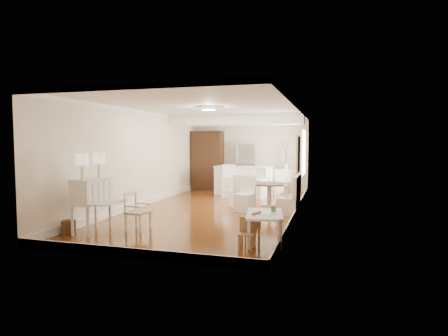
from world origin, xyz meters
The scene contains 20 objects.
room centered at (0.04, 0.32, 1.98)m, with size 9.00×9.04×2.82m.
secretary_bureau centered at (-1.70, -3.12, 0.57)m, with size 0.89×0.91×1.14m, color silver.
gustavian_armchair centered at (-0.84, -2.74, 0.41)m, with size 0.47×0.47×0.82m, color white.
wicker_basket centered at (-2.05, -3.42, 0.14)m, with size 0.29×0.29×0.29m, color #523619.
kids_table centered at (1.90, -2.89, 0.28)m, with size 0.67×1.11×0.55m, color silver.
kids_chair_a centered at (1.66, -3.27, 0.26)m, with size 0.25×0.25×0.51m, color tan.
kids_chair_b centered at (1.65, -3.01, 0.30)m, with size 0.29×0.29×0.61m, color #B17850.
kids_chair_c centered at (1.67, -3.45, 0.28)m, with size 0.27×0.27×0.57m, color #AB7B4D.
banquette centered at (1.99, 0.50, 0.49)m, with size 0.52×1.60×0.98m, color silver.
dining_table centered at (1.40, 0.76, 0.36)m, with size 1.04×1.04×0.71m, color #442916.
slip_chair_near centered at (0.84, 0.08, 0.48)m, with size 0.45×0.47×0.95m, color white.
slip_chair_far centered at (0.50, 0.74, 0.48)m, with size 0.45×0.47×0.95m, color white.
breakfast_counter centered at (0.10, 3.10, 0.52)m, with size 2.05×0.65×1.03m, color white.
bar_stool_left centered at (-0.30, 2.52, 0.55)m, with size 0.44×0.44×1.10m, color white.
bar_stool_right centered at (0.79, 2.45, 0.51)m, with size 0.41×0.41×1.03m, color white.
pantry_cabinet centered at (-1.60, 4.18, 1.15)m, with size 1.20×0.60×2.30m, color #381E11.
fridge centered at (0.30, 4.15, 0.90)m, with size 0.75×0.65×1.80m, color silver.
sideboard centered at (1.51, 3.81, 0.46)m, with size 0.42×0.96×0.91m, color white.
pencil_cup centered at (2.03, -2.68, 0.60)m, with size 0.11×0.11×0.09m, color #528D5A.
branch_vase centered at (1.53, 3.81, 1.02)m, with size 0.20×0.20×0.21m, color white.
Camera 1 is at (3.08, -9.77, 1.89)m, focal length 30.00 mm.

